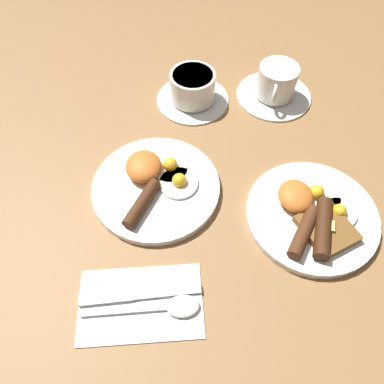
{
  "coord_description": "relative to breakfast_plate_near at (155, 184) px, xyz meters",
  "views": [
    {
      "loc": [
        0.41,
        0.04,
        0.58
      ],
      "look_at": [
        0.03,
        0.07,
        0.03
      ],
      "focal_mm": 35.0,
      "sensor_mm": 36.0,
      "label": 1
    }
  ],
  "objects": [
    {
      "name": "ground_plane",
      "position": [
        0.0,
        0.0,
        -0.01
      ],
      "size": [
        3.0,
        3.0,
        0.0
      ],
      "primitive_type": "plane",
      "color": "olive"
    },
    {
      "name": "breakfast_plate_near",
      "position": [
        0.0,
        0.0,
        0.0
      ],
      "size": [
        0.24,
        0.24,
        0.05
      ],
      "color": "white",
      "rests_on": "ground_plane"
    },
    {
      "name": "breakfast_plate_far",
      "position": [
        0.08,
        0.28,
        0.0
      ],
      "size": [
        0.24,
        0.24,
        0.05
      ],
      "color": "white",
      "rests_on": "ground_plane"
    },
    {
      "name": "teacup_near",
      "position": [
        -0.24,
        0.08,
        0.02
      ],
      "size": [
        0.16,
        0.16,
        0.07
      ],
      "color": "white",
      "rests_on": "ground_plane"
    },
    {
      "name": "teacup_far",
      "position": [
        -0.24,
        0.27,
        0.02
      ],
      "size": [
        0.17,
        0.17,
        0.08
      ],
      "color": "white",
      "rests_on": "ground_plane"
    },
    {
      "name": "napkin",
      "position": [
        0.22,
        -0.02,
        -0.01
      ],
      "size": [
        0.12,
        0.2,
        0.01
      ],
      "primitive_type": "cube",
      "rotation": [
        0.0,
        0.0,
        0.01
      ],
      "color": "white",
      "rests_on": "ground_plane"
    },
    {
      "name": "knife",
      "position": [
        0.21,
        -0.04,
        -0.01
      ],
      "size": [
        0.03,
        0.19,
        0.01
      ],
      "rotation": [
        0.0,
        0.0,
        1.62
      ],
      "color": "silver",
      "rests_on": "napkin"
    },
    {
      "name": "spoon",
      "position": [
        0.23,
        0.02,
        -0.0
      ],
      "size": [
        0.04,
        0.18,
        0.01
      ],
      "rotation": [
        0.0,
        0.0,
        1.59
      ],
      "color": "silver",
      "rests_on": "napkin"
    }
  ]
}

